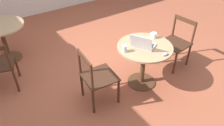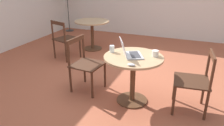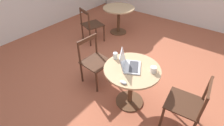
# 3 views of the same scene
# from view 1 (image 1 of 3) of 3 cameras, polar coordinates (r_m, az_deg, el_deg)

# --- Properties ---
(ground_plane) EXTENTS (16.00, 16.00, 0.00)m
(ground_plane) POSITION_cam_1_polar(r_m,az_deg,el_deg) (3.86, -1.19, -2.78)
(ground_plane) COLOR #9E5138
(cafe_table_near) EXTENTS (0.83, 0.83, 0.71)m
(cafe_table_near) POSITION_cam_1_polar(r_m,az_deg,el_deg) (3.38, 8.37, 2.10)
(cafe_table_near) COLOR #51331E
(cafe_table_near) RESTS_ON ground_plane
(cafe_table_mid) EXTENTS (0.83, 0.83, 0.71)m
(cafe_table_mid) POSITION_cam_1_polar(r_m,az_deg,el_deg) (4.40, -26.89, 6.97)
(cafe_table_mid) COLOR #51331E
(cafe_table_mid) RESTS_ON ground_plane
(chair_near_back) EXTENTS (0.49, 0.49, 0.86)m
(chair_near_back) POSITION_cam_1_polar(r_m,az_deg,el_deg) (3.10, -4.05, -3.79)
(chair_near_back) COLOR #472819
(chair_near_back) RESTS_ON ground_plane
(chair_near_front) EXTENTS (0.50, 0.50, 0.86)m
(chair_near_front) POSITION_cam_1_polar(r_m,az_deg,el_deg) (4.03, 16.40, 5.11)
(chair_near_front) COLOR #472819
(chair_near_front) RESTS_ON ground_plane
(laptop) EXTENTS (0.42, 0.41, 0.24)m
(laptop) POSITION_cam_1_polar(r_m,az_deg,el_deg) (3.23, 8.09, 4.84)
(laptop) COLOR #B7B7BC
(laptop) RESTS_ON cafe_table_near
(mouse) EXTENTS (0.06, 0.10, 0.03)m
(mouse) POSITION_cam_1_polar(r_m,az_deg,el_deg) (3.14, 13.66, 2.28)
(mouse) COLOR #B7B7BC
(mouse) RESTS_ON cafe_table_near
(mug) EXTENTS (0.13, 0.09, 0.09)m
(mug) POSITION_cam_1_polar(r_m,az_deg,el_deg) (3.51, 10.86, 7.12)
(mug) COLOR silver
(mug) RESTS_ON cafe_table_near
(drinking_glass) EXTENTS (0.07, 0.07, 0.10)m
(drinking_glass) POSITION_cam_1_polar(r_m,az_deg,el_deg) (3.11, 3.35, 3.75)
(drinking_glass) COLOR silver
(drinking_glass) RESTS_ON cafe_table_near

